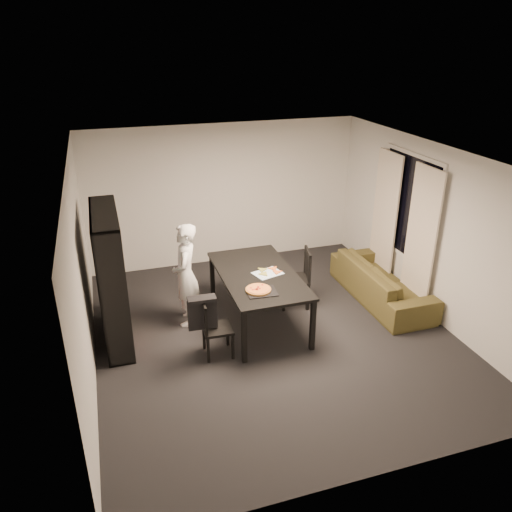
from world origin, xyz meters
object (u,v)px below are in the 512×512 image
object	(u,v)px
bookshelf	(111,278)
baking_tray	(262,292)
dining_table	(258,278)
person	(186,275)
chair_right	(300,274)
sofa	(382,282)
pepperoni_pizza	(258,289)
chair_left	(212,324)

from	to	relation	value
bookshelf	baking_tray	distance (m)	2.08
dining_table	person	size ratio (longest dim) A/B	1.24
chair_right	sofa	world-z (taller)	chair_right
person	baking_tray	distance (m)	1.25
sofa	dining_table	bearing A→B (deg)	91.93
bookshelf	chair_right	bearing A→B (deg)	1.57
chair_right	pepperoni_pizza	world-z (taller)	chair_right
chair_left	person	world-z (taller)	person
person	pepperoni_pizza	distance (m)	1.19
bookshelf	dining_table	xyz separation A→B (m)	(2.05, -0.23, -0.21)
baking_tray	pepperoni_pizza	size ratio (longest dim) A/B	1.14
chair_left	baking_tray	bearing A→B (deg)	-82.47
chair_right	sofa	xyz separation A→B (m)	(1.35, -0.23, -0.23)
bookshelf	dining_table	size ratio (longest dim) A/B	0.98
baking_tray	chair_left	bearing A→B (deg)	-175.05
baking_tray	sofa	size ratio (longest dim) A/B	0.19
baking_tray	sofa	xyz separation A→B (m)	(2.28, 0.63, -0.51)
chair_right	pepperoni_pizza	bearing A→B (deg)	-36.65
chair_left	dining_table	bearing A→B (deg)	-51.21
bookshelf	person	xyz separation A→B (m)	(1.04, 0.10, -0.16)
chair_right	sofa	distance (m)	1.39
pepperoni_pizza	sofa	bearing A→B (deg)	14.32
chair_right	dining_table	bearing A→B (deg)	-56.28
person	baking_tray	world-z (taller)	person
dining_table	bookshelf	bearing A→B (deg)	173.69
bookshelf	chair_left	distance (m)	1.54
chair_left	pepperoni_pizza	xyz separation A→B (m)	(0.69, 0.11, 0.36)
person	pepperoni_pizza	size ratio (longest dim) A/B	4.49
chair_right	sofa	size ratio (longest dim) A/B	0.45
baking_tray	chair_right	bearing A→B (deg)	42.98
chair_left	chair_right	distance (m)	1.90
bookshelf	chair_left	bearing A→B (deg)	-35.47
dining_table	chair_right	world-z (taller)	chair_right
chair_left	bookshelf	bearing A→B (deg)	57.12
chair_left	pepperoni_pizza	distance (m)	0.79
person	sofa	xyz separation A→B (m)	(3.16, -0.25, -0.48)
person	sofa	world-z (taller)	person
bookshelf	chair_right	world-z (taller)	bookshelf
chair_left	chair_right	bearing A→B (deg)	-58.10
person	sofa	size ratio (longest dim) A/B	0.74
bookshelf	sofa	bearing A→B (deg)	-2.10
baking_tray	sofa	bearing A→B (deg)	15.56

